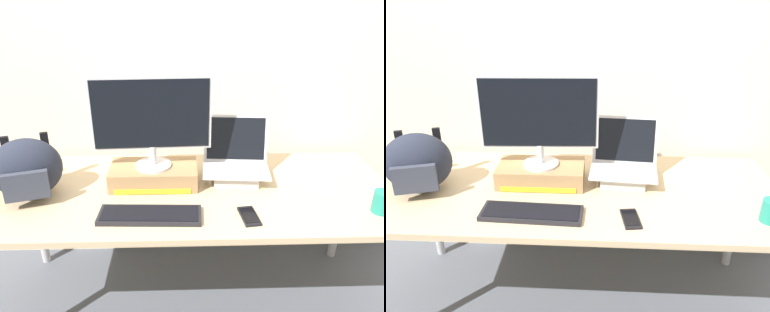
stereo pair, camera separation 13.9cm
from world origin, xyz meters
TOP-DOWN VIEW (x-y plane):
  - ground_plane at (0.00, 0.00)m, footprint 20.00×20.00m
  - back_wall at (0.00, 0.51)m, footprint 7.00×0.10m
  - desk at (0.00, 0.00)m, footprint 1.99×0.81m
  - toner_box_yellow at (-0.19, 0.06)m, footprint 0.43×0.23m
  - desktop_monitor at (-0.19, 0.06)m, footprint 0.57×0.18m
  - open_laptop at (0.23, 0.10)m, footprint 0.35×0.28m
  - external_keyboard at (-0.19, -0.24)m, footprint 0.45×0.16m
  - messenger_backpack at (-0.77, -0.04)m, footprint 0.37×0.31m
  - cell_phone at (0.24, -0.25)m, footprint 0.09×0.15m
  - plush_toy at (-0.90, 0.21)m, footprint 0.11×0.11m

SIDE VIEW (x-z plane):
  - ground_plane at x=0.00m, z-range 0.00..0.00m
  - desk at x=0.00m, z-range 0.30..1.02m
  - cell_phone at x=0.24m, z-range 0.72..0.73m
  - external_keyboard at x=-0.19m, z-range 0.72..0.75m
  - toner_box_yellow at x=-0.19m, z-range 0.72..0.82m
  - plush_toy at x=-0.90m, z-range 0.72..0.83m
  - open_laptop at x=0.23m, z-range 0.63..0.94m
  - messenger_backpack at x=-0.77m, z-range 0.72..1.01m
  - desktop_monitor at x=-0.19m, z-range 0.84..1.29m
  - back_wall at x=0.00m, z-range 0.00..2.60m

